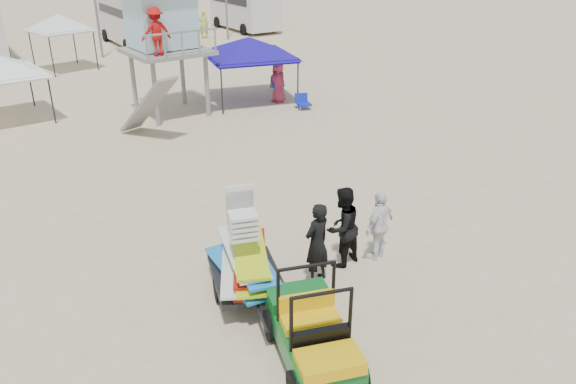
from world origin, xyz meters
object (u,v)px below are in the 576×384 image
surf_trailer (245,259)px  canopy_blue (249,40)px  utility_cart (313,326)px  man_left (317,243)px  lifeguard_tower (161,25)px

surf_trailer → canopy_blue: size_ratio=0.62×
utility_cart → surf_trailer: 2.33m
utility_cart → canopy_blue: (7.19, 14.98, 1.79)m
surf_trailer → man_left: bearing=-11.2°
utility_cart → canopy_blue: size_ratio=0.60×
surf_trailer → man_left: (1.52, -0.30, 0.03)m
surf_trailer → lifeguard_tower: bearing=74.8°
man_left → canopy_blue: canopy_blue is taller
surf_trailer → canopy_blue: 14.65m
utility_cart → man_left: size_ratio=1.36×
surf_trailer → utility_cart: bearing=-90.1°
utility_cart → man_left: bearing=53.2°
lifeguard_tower → surf_trailer: bearing=-105.2°
lifeguard_tower → utility_cart: bearing=-103.0°
man_left → lifeguard_tower: lifeguard_tower is taller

